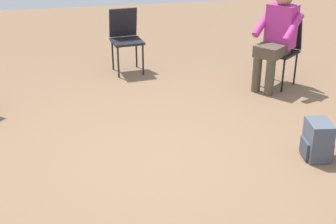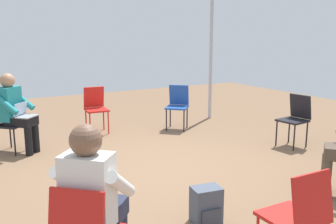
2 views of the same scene
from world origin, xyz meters
name	(u,v)px [view 1 (image 1 of 2)]	position (x,y,z in m)	size (l,w,h in m)	color
ground_plane	(156,160)	(0.00, 0.00, 0.00)	(14.00, 14.00, 0.00)	brown
chair_northeast	(282,46)	(1.93, 1.60, 0.50)	(0.58, 0.58, 0.85)	black
chair_north	(126,36)	(0.07, 2.52, 0.50)	(0.44, 0.48, 0.85)	black
person_in_magenta	(277,34)	(1.80, 1.50, 0.69)	(0.63, 0.63, 1.24)	#4C4233
backpack_near_laptop_user	(317,142)	(1.45, -0.26, 0.16)	(0.28, 0.31, 0.36)	#475160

